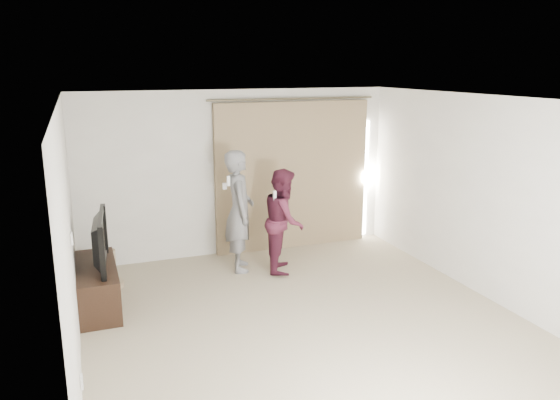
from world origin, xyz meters
The scene contains 10 objects.
floor centered at (0.00, 0.00, 0.00)m, with size 5.50×5.50×0.00m, color tan.
wall_back centered at (0.00, 2.75, 1.30)m, with size 5.00×0.04×2.60m, color silver.
wall_left centered at (-2.50, 0.00, 1.30)m, with size 0.04×5.50×2.60m.
ceiling centered at (0.00, 0.00, 2.60)m, with size 5.00×5.50×0.01m, color silver.
curtain centered at (0.91, 2.68, 1.20)m, with size 2.80×0.11×2.46m.
tv_console centered at (-2.27, 1.34, 0.27)m, with size 0.48×1.40×0.54m, color black.
tv centered at (-2.27, 1.34, 0.86)m, with size 1.13×0.15×0.65m, color black.
scratching_post centered at (-2.10, 1.93, 0.21)m, with size 0.40×0.40×0.53m.
person_man centered at (-0.22, 1.97, 0.89)m, with size 0.55×0.72×1.79m.
person_woman centered at (0.38, 1.71, 0.76)m, with size 0.82×0.90×1.52m.
Camera 1 is at (-2.35, -5.42, 2.95)m, focal length 35.00 mm.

